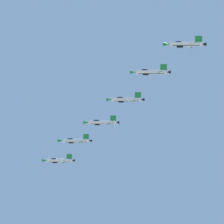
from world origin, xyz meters
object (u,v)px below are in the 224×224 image
fighter_jet_lead (59,160)px  fighter_jet_right_outer (151,72)px  fighter_jet_left_wing (75,141)px  fighter_jet_right_wing (102,122)px  fighter_jet_left_outer (126,100)px  fighter_jet_trail_slot (185,44)px

fighter_jet_lead → fighter_jet_right_outer: size_ratio=1.00×
fighter_jet_left_wing → fighter_jet_right_outer: (44.54, -21.87, -1.62)m
fighter_jet_right_outer → fighter_jet_lead: bearing=39.3°
fighter_jet_right_wing → fighter_jet_right_outer: bearing=-143.2°
fighter_jet_lead → fighter_jet_right_wing: (28.72, -13.11, 0.40)m
fighter_jet_right_wing → fighter_jet_right_outer: 32.73m
fighter_jet_left_outer → fighter_jet_right_outer: bearing=-145.3°
fighter_jet_left_wing → fighter_jet_lead: bearing=35.9°
fighter_jet_lead → fighter_jet_right_wing: bearing=-138.0°
fighter_jet_lead → fighter_jet_right_outer: fighter_jet_lead is taller
fighter_jet_left_outer → fighter_jet_left_wing: bearing=43.1°
fighter_jet_left_wing → fighter_jet_right_outer: fighter_jet_left_wing is taller
fighter_jet_right_outer → fighter_jet_trail_slot: (15.63, -6.04, 0.28)m
fighter_jet_left_outer → fighter_jet_trail_slot: size_ratio=1.00×
fighter_jet_lead → fighter_jet_left_outer: 47.86m
fighter_jet_left_outer → fighter_jet_right_wing: bearing=38.9°
fighter_jet_left_outer → fighter_jet_trail_slot: bearing=-139.9°
fighter_jet_lead → fighter_jet_right_wing: size_ratio=1.00×
fighter_jet_right_wing → fighter_jet_trail_slot: fighter_jet_right_wing is taller
fighter_jet_lead → fighter_jet_left_wing: size_ratio=1.00×
fighter_jet_right_outer → fighter_jet_right_wing: bearing=36.8°
fighter_jet_trail_slot → fighter_jet_left_outer: bearing=40.1°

